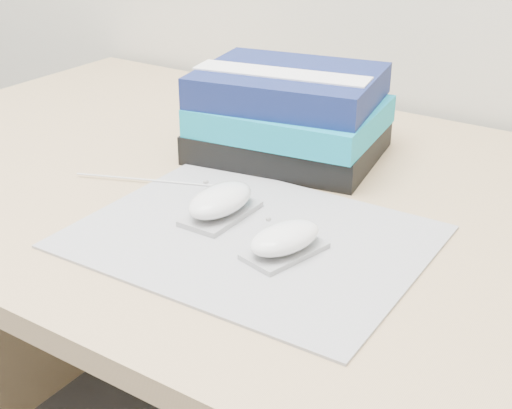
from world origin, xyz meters
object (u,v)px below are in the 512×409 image
Objects in this scene: desk at (355,330)px; book_stack at (289,114)px; mouse_rear at (221,202)px; mouse_front at (285,240)px; pouch at (224,115)px.

book_stack reaches higher than desk.
mouse_rear reaches higher than desk.
mouse_front reaches higher than desk.
pouch reaches higher than mouse_rear.
desk is at bearing -17.76° from book_stack.
pouch is at bearing 173.35° from desk.
mouse_rear is 0.26m from pouch.
mouse_rear is at bearing -121.13° from desk.
book_stack reaches higher than pouch.
mouse_rear is 0.80× the size of pouch.
mouse_rear is 1.00× the size of mouse_front.
mouse_rear is at bearing 162.50° from mouse_front.
book_stack is (-0.16, 0.27, 0.04)m from mouse_front.
mouse_front is at bearing -17.50° from mouse_rear.
desk is at bearing -6.65° from pouch.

